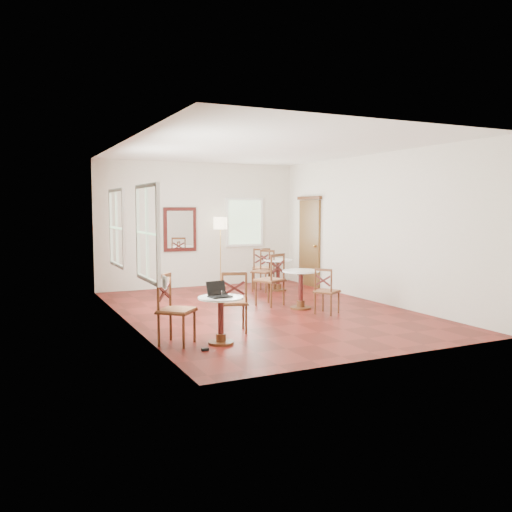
{
  "coord_description": "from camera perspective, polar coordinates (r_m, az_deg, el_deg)",
  "views": [
    {
      "loc": [
        -4.39,
        -8.86,
        1.92
      ],
      "look_at": [
        0.0,
        0.3,
        1.0
      ],
      "focal_mm": 37.67,
      "sensor_mm": 36.0,
      "label": 1
    }
  ],
  "objects": [
    {
      "name": "laptop",
      "position": [
        7.55,
        -4.01,
        -3.94
      ],
      "size": [
        0.33,
        0.29,
        0.21
      ],
      "rotation": [
        0.0,
        0.0,
        0.15
      ],
      "color": "black",
      "rests_on": "cafe_table_near"
    },
    {
      "name": "cafe_table_mid",
      "position": [
        10.21,
        4.77,
        -3.09
      ],
      "size": [
        0.7,
        0.7,
        0.74
      ],
      "color": "#4F2A13",
      "rests_on": "ground"
    },
    {
      "name": "mouse",
      "position": [
        7.68,
        -3.3,
        -4.05
      ],
      "size": [
        0.1,
        0.07,
        0.03
      ],
      "primitive_type": "ellipsoid",
      "rotation": [
        0.0,
        0.0,
        0.09
      ],
      "color": "black",
      "rests_on": "cafe_table_near"
    },
    {
      "name": "water_glass",
      "position": [
        7.43,
        -3.5,
        -4.08
      ],
      "size": [
        0.06,
        0.06,
        0.11
      ],
      "primitive_type": "cylinder",
      "color": "white",
      "rests_on": "cafe_table_near"
    },
    {
      "name": "chair_near_a",
      "position": [
        8.28,
        -2.43,
        -4.88
      ],
      "size": [
        0.55,
        0.55,
        0.95
      ],
      "rotation": [
        0.0,
        0.0,
        2.84
      ],
      "color": "#4F2A13",
      "rests_on": "ground"
    },
    {
      "name": "ground",
      "position": [
        10.07,
        0.74,
        -5.82
      ],
      "size": [
        7.0,
        7.0,
        0.0
      ],
      "primitive_type": "plane",
      "color": "#611610",
      "rests_on": "ground"
    },
    {
      "name": "room_shell",
      "position": [
        10.1,
        -0.24,
        5.01
      ],
      "size": [
        5.02,
        7.02,
        3.01
      ],
      "color": "silver",
      "rests_on": "ground"
    },
    {
      "name": "chair_back_b",
      "position": [
        12.28,
        0.83,
        -1.6
      ],
      "size": [
        0.6,
        0.6,
        0.95
      ],
      "rotation": [
        0.0,
        0.0,
        -1.02
      ],
      "color": "#4F2A13",
      "rests_on": "ground"
    },
    {
      "name": "power_adapter",
      "position": [
        7.34,
        -5.43,
        -9.84
      ],
      "size": [
        0.09,
        0.06,
        0.04
      ],
      "primitive_type": "cube",
      "color": "black",
      "rests_on": "ground"
    },
    {
      "name": "navy_mug",
      "position": [
        7.64,
        -4.81,
        -3.95
      ],
      "size": [
        0.1,
        0.07,
        0.08
      ],
      "color": "black",
      "rests_on": "cafe_table_near"
    },
    {
      "name": "chair_mid_b",
      "position": [
        9.78,
        7.49,
        -3.71
      ],
      "size": [
        0.53,
        0.53,
        0.84
      ],
      "rotation": [
        0.0,
        0.0,
        2.11
      ],
      "color": "#4F2A13",
      "rests_on": "ground"
    },
    {
      "name": "floor_lamp",
      "position": [
        12.94,
        -3.81,
        3.0
      ],
      "size": [
        0.33,
        0.33,
        1.69
      ],
      "color": "#BF8C3F",
      "rests_on": "ground"
    },
    {
      "name": "chair_near_b",
      "position": [
        7.63,
        -8.61,
        -5.65
      ],
      "size": [
        0.64,
        0.64,
        0.99
      ],
      "rotation": [
        0.0,
        0.0,
        0.83
      ],
      "color": "#4F2A13",
      "rests_on": "ground"
    },
    {
      "name": "chair_mid_a",
      "position": [
        10.51,
        1.6,
        -2.52
      ],
      "size": [
        0.62,
        0.62,
        1.03
      ],
      "rotation": [
        0.0,
        0.0,
        3.55
      ],
      "color": "#4F2A13",
      "rests_on": "ground"
    },
    {
      "name": "cafe_table_back",
      "position": [
        12.41,
        2.35,
        -1.64
      ],
      "size": [
        0.69,
        0.69,
        0.72
      ],
      "color": "#4F2A13",
      "rests_on": "ground"
    },
    {
      "name": "chair_back_a",
      "position": [
        12.8,
        0.6,
        -1.28
      ],
      "size": [
        0.59,
        0.59,
        0.97
      ],
      "rotation": [
        0.0,
        0.0,
        2.71
      ],
      "color": "#4F2A13",
      "rests_on": "ground"
    },
    {
      "name": "cafe_table_near",
      "position": [
        7.6,
        -3.76,
        -6.25
      ],
      "size": [
        0.64,
        0.64,
        0.67
      ],
      "color": "#4F2A13",
      "rests_on": "ground"
    }
  ]
}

